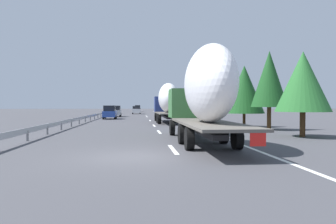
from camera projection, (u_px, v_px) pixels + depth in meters
The scene contains 19 objects.
ground_plane at pixel (137, 118), 52.58m from camera, with size 260.00×260.00×0.00m, color #424247.
lane_stripe_0 at pixel (173, 149), 14.92m from camera, with size 3.20×0.20×0.01m, color white.
lane_stripe_1 at pixel (159, 132), 24.66m from camera, with size 3.20×0.20×0.01m, color white.
lane_stripe_2 at pixel (154, 126), 32.20m from camera, with size 3.20×0.20×0.01m, color white.
lane_stripe_3 at pixel (150, 121), 42.62m from camera, with size 3.20×0.20×0.01m, color white.
lane_stripe_4 at pixel (147, 117), 56.75m from camera, with size 3.20×0.20×0.01m, color white.
lane_stripe_5 at pixel (146, 116), 61.67m from camera, with size 3.20×0.20×0.01m, color white.
edge_line_right at pixel (168, 116), 58.07m from camera, with size 110.00×0.20×0.01m, color white.
truck_lead at pixel (167, 101), 37.61m from camera, with size 12.50×2.55×4.47m.
truck_trailing at pixel (204, 92), 16.85m from camera, with size 13.58×2.55×4.90m.
car_white_van at pixel (136, 110), 74.88m from camera, with size 4.36×1.90×1.81m.
car_black_suv at pixel (138, 109), 98.35m from camera, with size 4.01×1.72×2.00m.
car_silver_hatch at pixel (116, 111), 56.66m from camera, with size 4.45×1.86×1.93m.
car_blue_sedan at pixel (110, 112), 47.39m from camera, with size 4.34×1.83×1.97m.
road_sign at pixel (176, 104), 55.79m from camera, with size 0.10×0.90×3.20m.
tree_0 at pixel (303, 82), 20.76m from camera, with size 3.46×3.46×5.46m.
tree_1 at pixel (269, 79), 26.68m from camera, with size 2.95×2.95×6.47m.
tree_2 at pixel (244, 89), 30.30m from camera, with size 3.72×3.72×5.71m.
guardrail_median at pixel (101, 114), 55.00m from camera, with size 94.00×0.10×0.76m.
Camera 1 is at (-12.79, -0.19, 2.03)m, focal length 34.93 mm.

